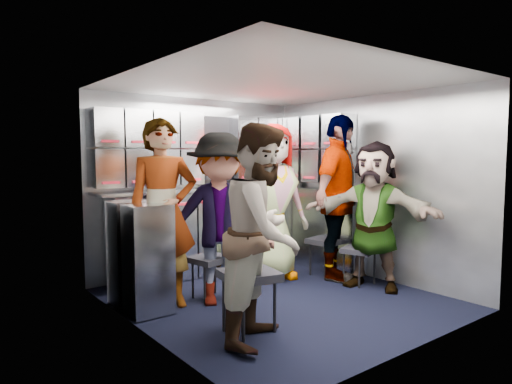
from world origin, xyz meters
TOP-DOWN VIEW (x-y plane):
  - floor at (0.00, 0.00)m, footprint 3.00×3.00m
  - wall_back at (0.00, 1.50)m, footprint 2.80×0.04m
  - wall_left at (-1.40, 0.00)m, footprint 0.04×3.00m
  - wall_right at (1.40, 0.00)m, footprint 0.04×3.00m
  - ceiling at (0.00, 0.00)m, footprint 2.80×3.00m
  - cart_bank_back at (0.00, 1.29)m, footprint 2.68×0.38m
  - cart_bank_left at (-1.19, 0.56)m, footprint 0.38×0.76m
  - counter at (0.00, 1.29)m, footprint 2.68×0.42m
  - locker_bank_back at (0.00, 1.35)m, footprint 2.68×0.28m
  - locker_bank_right at (1.25, 0.70)m, footprint 0.28×1.00m
  - right_cabinet at (1.25, 0.60)m, footprint 0.28×1.20m
  - coffee_niche at (0.18, 1.41)m, footprint 0.46×0.16m
  - red_latch_strip at (0.00, 1.09)m, footprint 2.60×0.02m
  - jump_seat_near_left at (-0.73, -0.50)m, footprint 0.49×0.47m
  - jump_seat_mid_left at (-0.52, 0.43)m, footprint 0.41×0.40m
  - jump_seat_center at (0.45, 0.81)m, footprint 0.38×0.36m
  - jump_seat_mid_right at (1.02, 0.32)m, footprint 0.43×0.41m
  - jump_seat_near_right at (1.05, -0.15)m, footprint 0.43×0.42m
  - attendant_standing at (-0.98, 0.50)m, footprint 0.74×0.59m
  - attendant_arc_a at (-0.73, -0.68)m, footprint 1.02×0.97m
  - attendant_arc_b at (-0.52, 0.25)m, footprint 1.22×1.02m
  - attendant_arc_c at (0.45, 0.63)m, footprint 0.94×0.68m
  - attendant_arc_d at (1.02, 0.14)m, footprint 1.19×0.84m
  - attendant_arc_e at (1.05, -0.33)m, footprint 0.94×1.53m
  - bottle_left at (-0.60, 1.24)m, footprint 0.06×0.06m
  - bottle_mid at (-0.53, 1.24)m, footprint 0.06×0.06m
  - bottle_right at (1.07, 1.24)m, footprint 0.07×0.07m
  - cup_left at (-0.72, 1.23)m, footprint 0.07×0.07m
  - cup_right at (0.90, 1.23)m, footprint 0.07×0.07m

SIDE VIEW (x-z plane):
  - floor at x=0.00m, z-range 0.00..0.00m
  - jump_seat_near_right at x=1.05m, z-range 0.16..0.56m
  - jump_seat_mid_left at x=-0.52m, z-range 0.16..0.59m
  - jump_seat_mid_right at x=1.02m, z-range 0.17..0.61m
  - jump_seat_center at x=0.45m, z-range 0.17..0.62m
  - jump_seat_near_left at x=-0.73m, z-range 0.19..0.69m
  - cart_bank_back at x=0.00m, z-range 0.00..0.99m
  - cart_bank_left at x=-1.19m, z-range 0.00..0.99m
  - right_cabinet at x=1.25m, z-range 0.00..1.00m
  - attendant_arc_e at x=1.05m, z-range 0.00..1.57m
  - attendant_arc_b at x=-0.52m, z-range 0.00..1.63m
  - attendant_arc_a at x=-0.73m, z-range 0.00..1.66m
  - red_latch_strip at x=0.00m, z-range 0.86..0.90m
  - attendant_standing at x=-0.98m, z-range 0.00..1.76m
  - attendant_arc_c at x=0.45m, z-range 0.00..1.78m
  - attendant_arc_d at x=1.02m, z-range 0.00..1.88m
  - counter at x=0.00m, z-range 1.00..1.03m
  - wall_back at x=0.00m, z-range 0.00..2.10m
  - wall_left at x=-1.40m, z-range 0.00..2.10m
  - wall_right at x=1.40m, z-range 0.00..2.10m
  - cup_left at x=-0.72m, z-range 1.03..1.12m
  - cup_right at x=0.90m, z-range 1.03..1.13m
  - bottle_right at x=1.07m, z-range 1.03..1.26m
  - bottle_left at x=-0.60m, z-range 1.03..1.28m
  - bottle_mid at x=-0.53m, z-range 1.03..1.31m
  - coffee_niche at x=0.18m, z-range 1.05..1.89m
  - locker_bank_back at x=0.00m, z-range 1.08..1.90m
  - locker_bank_right at x=1.25m, z-range 1.08..1.90m
  - ceiling at x=0.00m, z-range 2.09..2.11m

